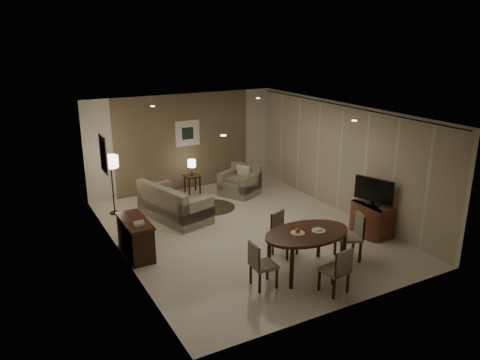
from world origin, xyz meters
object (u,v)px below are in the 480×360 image
floor_lamp (112,185)px  console_desk (136,237)px  chair_near (334,269)px  side_table (192,184)px  tv_cabinet (372,219)px  chair_right (348,237)px  armchair (240,181)px  chair_left (264,264)px  chair_far (285,235)px  sofa (175,201)px  dining_table (306,252)px

floor_lamp → console_desk: bearing=-94.2°
chair_near → side_table: size_ratio=1.68×
tv_cabinet → chair_right: size_ratio=0.95×
chair_right → armchair: chair_right is taller
floor_lamp → tv_cabinet: bearing=-40.1°
chair_near → chair_left: size_ratio=1.02×
console_desk → side_table: size_ratio=2.35×
console_desk → armchair: 4.20m
armchair → floor_lamp: (-3.39, 0.26, 0.33)m
chair_far → sofa: (-1.24, 2.90, -0.01)m
tv_cabinet → floor_lamp: (-4.71, 3.97, 0.39)m
chair_left → dining_table: bearing=-82.8°
chair_near → chair_right: 1.35m
side_table → armchair: bearing=-35.1°
chair_left → console_desk: bearing=38.0°
chair_far → chair_right: chair_right is taller
console_desk → chair_left: (1.61, -2.28, 0.05)m
tv_cabinet → chair_near: bearing=-146.8°
console_desk → chair_near: 3.97m
console_desk → chair_far: size_ratio=1.37×
sofa → floor_lamp: size_ratio=1.25×
console_desk → tv_cabinet: size_ratio=1.33×
console_desk → tv_cabinet: bearing=-17.1°
chair_near → chair_left: (-0.96, 0.74, -0.01)m
tv_cabinet → console_desk: bearing=162.9°
chair_near → dining_table: bearing=-98.5°
tv_cabinet → dining_table: size_ratio=0.53×
tv_cabinet → chair_far: bearing=178.4°
dining_table → chair_left: 0.98m
tv_cabinet → chair_left: size_ratio=1.07×
console_desk → sofa: bearing=46.4°
side_table → floor_lamp: bearing=-167.7°
console_desk → chair_left: size_ratio=1.42×
tv_cabinet → floor_lamp: size_ratio=0.61×
chair_near → armchair: chair_near is taller
side_table → tv_cabinet: bearing=-61.8°
chair_right → floor_lamp: floor_lamp is taller
floor_lamp → chair_near: bearing=-66.4°
sofa → chair_left: bearing=167.8°
tv_cabinet → sofa: size_ratio=0.49×
armchair → chair_near: bearing=-38.5°
dining_table → chair_far: chair_far is taller
chair_near → chair_left: 1.21m
chair_left → chair_right: bearing=-84.1°
side_table → chair_far: bearing=-88.1°
chair_right → floor_lamp: (-3.44, 4.64, 0.26)m
chair_near → armchair: 5.32m
floor_lamp → chair_left: bearing=-73.2°
chair_right → side_table: bearing=-145.7°
tv_cabinet → side_table: bearing=118.2°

